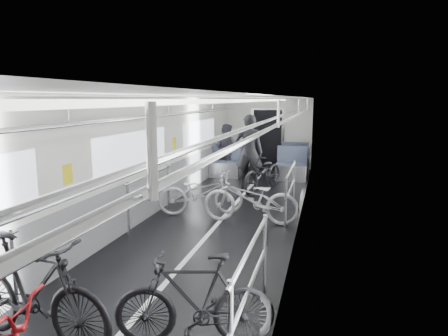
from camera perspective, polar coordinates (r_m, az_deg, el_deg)
The scene contains 8 objects.
car_shell at distance 8.77m, azimuth 1.39°, elevation 1.69°, with size 3.02×14.01×2.41m.
bike_left_mid at distance 4.40m, azimuth -25.72°, elevation -15.52°, with size 0.52×1.85×1.11m, color black.
bike_left_far at distance 8.27m, azimuth -3.31°, elevation -3.52°, with size 0.61×1.75×0.92m, color #A4A5A9.
bike_right_near at distance 4.04m, azimuth -4.25°, elevation -18.25°, with size 0.44×1.55×0.93m, color black.
bike_right_mid at distance 7.67m, azimuth 3.77°, elevation -4.38°, with size 0.65×1.85×0.97m, color #B5B5BA.
bike_aisle at distance 10.38m, azimuth 5.67°, elevation -0.63°, with size 0.65×1.87×0.98m, color black.
person_standing at distance 10.47m, azimuth 3.59°, elevation 2.27°, with size 0.73×0.48×1.99m, color black.
person_seated at distance 12.47m, azimuth 0.29°, elevation 2.63°, with size 0.78×0.61×1.61m, color #302F37.
Camera 1 is at (1.94, -6.68, 2.37)m, focal length 32.00 mm.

